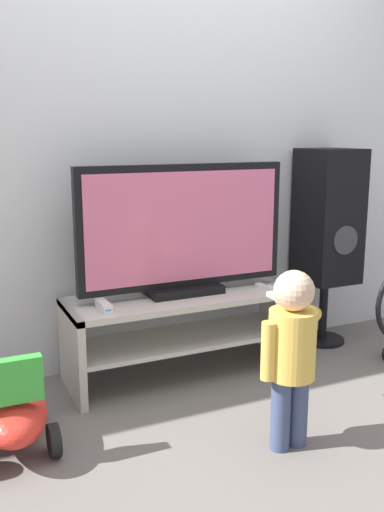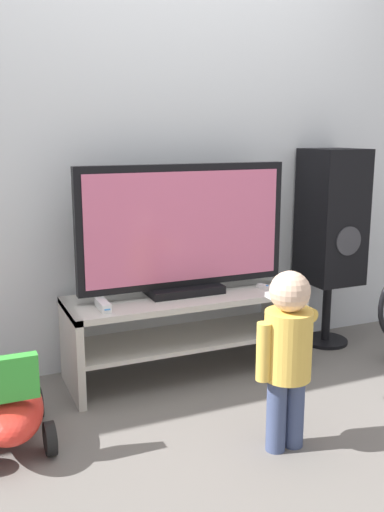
# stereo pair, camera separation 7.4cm
# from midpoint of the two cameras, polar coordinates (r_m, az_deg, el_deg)

# --- Properties ---
(ground_plane) EXTENTS (16.00, 16.00, 0.00)m
(ground_plane) POSITION_cam_midpoint_polar(r_m,az_deg,el_deg) (2.88, 1.78, -13.15)
(ground_plane) COLOR slate
(wall_back) EXTENTS (10.00, 0.06, 2.60)m
(wall_back) POSITION_cam_midpoint_polar(r_m,az_deg,el_deg) (3.06, -2.15, 13.47)
(wall_back) COLOR silver
(wall_back) RESTS_ON ground_plane
(tv_stand) EXTENTS (1.22, 0.42, 0.43)m
(tv_stand) POSITION_cam_midpoint_polar(r_m,az_deg,el_deg) (2.95, 0.07, -6.45)
(tv_stand) COLOR beige
(tv_stand) RESTS_ON ground_plane
(television) EXTENTS (1.09, 0.20, 0.66)m
(television) POSITION_cam_midpoint_polar(r_m,az_deg,el_deg) (2.85, -0.08, 2.51)
(television) COLOR black
(television) RESTS_ON tv_stand
(game_console) EXTENTS (0.04, 0.15, 0.04)m
(game_console) POSITION_cam_midpoint_polar(r_m,az_deg,el_deg) (2.69, -8.11, -4.88)
(game_console) COLOR white
(game_console) RESTS_ON tv_stand
(remote_primary) EXTENTS (0.06, 0.13, 0.03)m
(remote_primary) POSITION_cam_midpoint_polar(r_m,az_deg,el_deg) (3.01, 8.21, -3.17)
(remote_primary) COLOR white
(remote_primary) RESTS_ON tv_stand
(child) EXTENTS (0.28, 0.43, 0.73)m
(child) POSITION_cam_midpoint_polar(r_m,az_deg,el_deg) (2.26, 10.41, -8.80)
(child) COLOR #3F4C72
(child) RESTS_ON ground_plane
(speaker_tower) EXTENTS (0.30, 0.33, 1.15)m
(speaker_tower) POSITION_cam_midpoint_polar(r_m,az_deg,el_deg) (3.38, 14.36, 3.49)
(speaker_tower) COLOR black
(speaker_tower) RESTS_ON ground_plane
(ride_on_toy) EXTENTS (0.33, 0.60, 0.43)m
(ride_on_toy) POSITION_cam_midpoint_polar(r_m,az_deg,el_deg) (2.47, -17.31, -14.06)
(ride_on_toy) COLOR red
(ride_on_toy) RESTS_ON ground_plane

